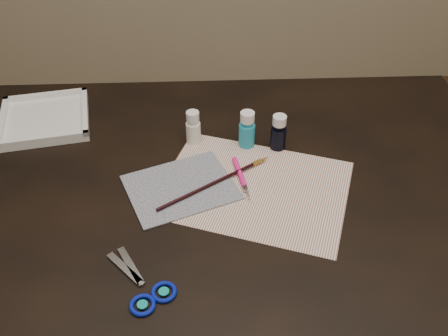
{
  "coord_description": "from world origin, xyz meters",
  "views": [
    {
      "loc": [
        -0.04,
        -0.8,
        1.47
      ],
      "look_at": [
        0.0,
        0.0,
        0.8
      ],
      "focal_mm": 40.0,
      "sensor_mm": 36.0,
      "label": 1
    }
  ],
  "objects_px": {
    "canvas": "(181,187)",
    "scissors": "(134,280)",
    "paper": "(254,188)",
    "palette_tray": "(45,118)",
    "paint_bottle_cyan": "(247,129)",
    "paint_bottle_white": "(193,127)",
    "paint_bottle_navy": "(279,132)"
  },
  "relations": [
    {
      "from": "paper",
      "to": "palette_tray",
      "type": "distance_m",
      "value": 0.57
    },
    {
      "from": "canvas",
      "to": "palette_tray",
      "type": "bearing_deg",
      "value": 142.65
    },
    {
      "from": "paper",
      "to": "scissors",
      "type": "distance_m",
      "value": 0.33
    },
    {
      "from": "canvas",
      "to": "scissors",
      "type": "xyz_separation_m",
      "value": [
        -0.08,
        -0.24,
        0.0
      ]
    },
    {
      "from": "paint_bottle_cyan",
      "to": "scissors",
      "type": "bearing_deg",
      "value": -120.6
    },
    {
      "from": "paper",
      "to": "scissors",
      "type": "bearing_deg",
      "value": -134.78
    },
    {
      "from": "paint_bottle_navy",
      "to": "canvas",
      "type": "bearing_deg",
      "value": -149.2
    },
    {
      "from": "canvas",
      "to": "paint_bottle_cyan",
      "type": "distance_m",
      "value": 0.22
    },
    {
      "from": "scissors",
      "to": "canvas",
      "type": "bearing_deg",
      "value": -60.5
    },
    {
      "from": "paint_bottle_navy",
      "to": "palette_tray",
      "type": "height_order",
      "value": "paint_bottle_navy"
    },
    {
      "from": "scissors",
      "to": "paint_bottle_white",
      "type": "bearing_deg",
      "value": -57.2
    },
    {
      "from": "paint_bottle_white",
      "to": "palette_tray",
      "type": "xyz_separation_m",
      "value": [
        -0.37,
        0.1,
        -0.03
      ]
    },
    {
      "from": "scissors",
      "to": "palette_tray",
      "type": "relative_size",
      "value": 0.82
    },
    {
      "from": "paper",
      "to": "paint_bottle_cyan",
      "type": "distance_m",
      "value": 0.16
    },
    {
      "from": "canvas",
      "to": "paint_bottle_navy",
      "type": "xyz_separation_m",
      "value": [
        0.22,
        0.13,
        0.04
      ]
    },
    {
      "from": "paper",
      "to": "paint_bottle_navy",
      "type": "height_order",
      "value": "paint_bottle_navy"
    },
    {
      "from": "paint_bottle_cyan",
      "to": "scissors",
      "type": "relative_size",
      "value": 0.52
    },
    {
      "from": "paper",
      "to": "paint_bottle_cyan",
      "type": "bearing_deg",
      "value": 91.54
    },
    {
      "from": "paint_bottle_white",
      "to": "paint_bottle_cyan",
      "type": "bearing_deg",
      "value": -8.54
    },
    {
      "from": "paper",
      "to": "canvas",
      "type": "distance_m",
      "value": 0.16
    },
    {
      "from": "paper",
      "to": "canvas",
      "type": "relative_size",
      "value": 1.77
    },
    {
      "from": "paint_bottle_cyan",
      "to": "paint_bottle_navy",
      "type": "relative_size",
      "value": 1.04
    },
    {
      "from": "paint_bottle_white",
      "to": "paint_bottle_navy",
      "type": "xyz_separation_m",
      "value": [
        0.2,
        -0.03,
        0.0
      ]
    },
    {
      "from": "canvas",
      "to": "paint_bottle_white",
      "type": "height_order",
      "value": "paint_bottle_white"
    },
    {
      "from": "paint_bottle_navy",
      "to": "scissors",
      "type": "distance_m",
      "value": 0.48
    },
    {
      "from": "paper",
      "to": "canvas",
      "type": "bearing_deg",
      "value": 177.74
    },
    {
      "from": "paint_bottle_white",
      "to": "paint_bottle_navy",
      "type": "distance_m",
      "value": 0.2
    },
    {
      "from": "paper",
      "to": "paint_bottle_cyan",
      "type": "xyz_separation_m",
      "value": [
        -0.0,
        0.15,
        0.05
      ]
    },
    {
      "from": "paper",
      "to": "paint_bottle_white",
      "type": "distance_m",
      "value": 0.22
    },
    {
      "from": "paper",
      "to": "scissors",
      "type": "height_order",
      "value": "scissors"
    },
    {
      "from": "paint_bottle_cyan",
      "to": "scissors",
      "type": "xyz_separation_m",
      "value": [
        -0.23,
        -0.39,
        -0.04
      ]
    },
    {
      "from": "paper",
      "to": "palette_tray",
      "type": "relative_size",
      "value": 1.83
    }
  ]
}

